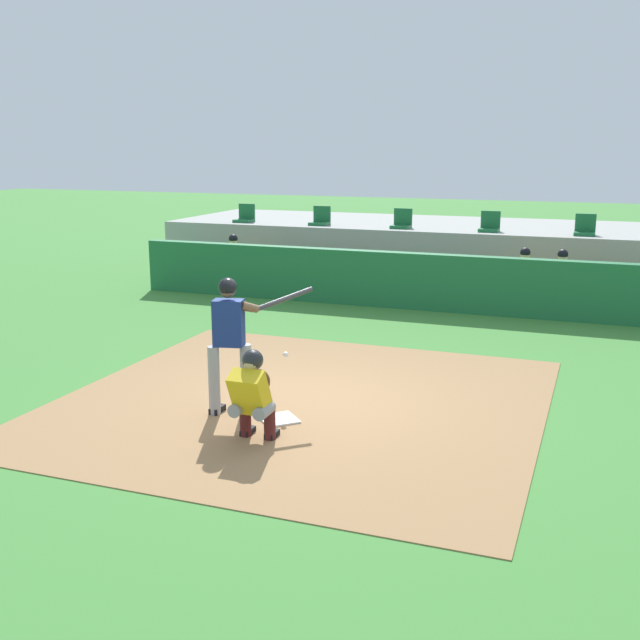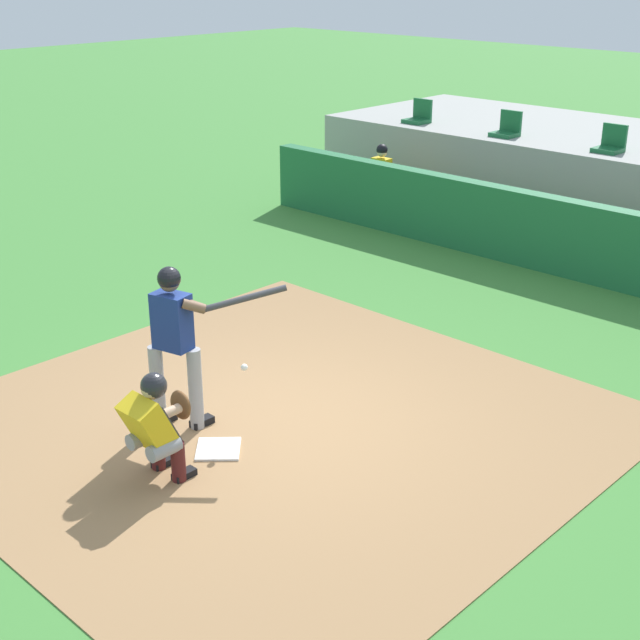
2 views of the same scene
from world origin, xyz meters
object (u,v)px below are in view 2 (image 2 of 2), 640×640
object	(u,v)px
dugout_player_0	(377,177)
stadium_seat_1	(507,129)
home_plate	(218,449)
catcher_crouched	(157,423)
stadium_seat_2	(610,144)
stadium_seat_0	(419,116)
batter_at_plate	(176,338)

from	to	relation	value
dugout_player_0	stadium_seat_1	size ratio (longest dim) A/B	2.71
home_plate	catcher_crouched	world-z (taller)	catcher_crouched
stadium_seat_2	home_plate	bearing A→B (deg)	-83.92
dugout_player_0	stadium_seat_1	world-z (taller)	stadium_seat_1
stadium_seat_2	catcher_crouched	bearing A→B (deg)	-84.36
catcher_crouched	stadium_seat_2	world-z (taller)	stadium_seat_2
catcher_crouched	stadium_seat_0	size ratio (longest dim) A/B	3.24
batter_at_plate	stadium_seat_2	distance (m)	10.13
home_plate	stadium_seat_1	bearing A→B (deg)	107.71
home_plate	stadium_seat_1	size ratio (longest dim) A/B	0.92
catcher_crouched	dugout_player_0	world-z (taller)	dugout_player_0
home_plate	dugout_player_0	size ratio (longest dim) A/B	0.34
home_plate	stadium_seat_2	distance (m)	10.35
batter_at_plate	stadium_seat_1	size ratio (longest dim) A/B	3.76
home_plate	stadium_seat_2	world-z (taller)	stadium_seat_2
batter_at_plate	dugout_player_0	xyz separation A→B (m)	(-4.13, 8.08, -0.36)
home_plate	dugout_player_0	bearing A→B (deg)	120.58
catcher_crouched	stadium_seat_1	distance (m)	11.40
dugout_player_0	stadium_seat_2	bearing A→B (deg)	28.62
home_plate	catcher_crouched	bearing A→B (deg)	-90.68
home_plate	batter_at_plate	world-z (taller)	batter_at_plate
batter_at_plate	stadium_seat_0	size ratio (longest dim) A/B	3.76
batter_at_plate	home_plate	bearing A→B (deg)	-5.43
home_plate	dugout_player_0	distance (m)	9.48
stadium_seat_0	batter_at_plate	bearing A→B (deg)	-64.90
home_plate	stadium_seat_1	world-z (taller)	stadium_seat_1
batter_at_plate	catcher_crouched	world-z (taller)	batter_at_plate
dugout_player_0	home_plate	bearing A→B (deg)	-59.42
catcher_crouched	stadium_seat_2	xyz separation A→B (m)	(-1.07, 10.89, 0.93)
dugout_player_0	stadium_seat_1	xyz separation A→B (m)	(1.56, 2.03, 0.86)
catcher_crouched	dugout_player_0	distance (m)	10.08
batter_at_plate	stadium_seat_0	world-z (taller)	stadium_seat_0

